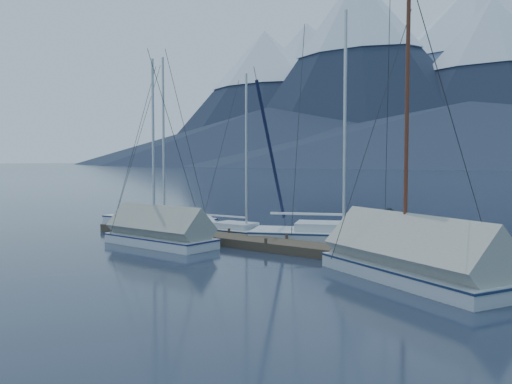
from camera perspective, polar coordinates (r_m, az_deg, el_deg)
ground at (r=20.14m, az=-3.48°, el=-6.53°), size 1000.00×1000.00×0.00m
dock at (r=21.65m, az=0.00°, el=-5.53°), size 18.00×1.50×0.54m
mooring_posts at (r=21.92m, az=-1.04°, el=-4.79°), size 15.12×1.52×0.35m
sailboat_open_left at (r=28.57m, az=-8.86°, el=-3.28°), size 7.45×3.13×9.64m
sailboat_open_mid at (r=23.97m, az=-0.19°, el=-4.59°), size 6.12×2.59×7.98m
sailboat_open_right at (r=22.97m, az=10.62°, el=-4.88°), size 8.16×5.42×10.54m
sailboat_covered_near at (r=16.68m, az=15.01°, el=-7.11°), size 7.36×4.99×9.26m
sailboat_covered_far at (r=22.68m, az=-10.86°, el=-4.43°), size 5.96×2.51×8.28m
person at (r=18.56m, az=13.91°, el=-4.00°), size 0.53×0.65×1.55m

